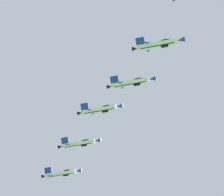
{
  "coord_description": "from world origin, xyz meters",
  "views": [
    {
      "loc": [
        -3.15,
        -2.88,
        1.93
      ],
      "look_at": [
        -16.71,
        99.64,
        125.62
      ],
      "focal_mm": 78.66,
      "sensor_mm": 36.0,
      "label": 1
    }
  ],
  "objects_px": {
    "fighter_jet_right_outer": "(79,144)",
    "fighter_jet_right_wing": "(131,83)",
    "fighter_jet_trail_slot": "(61,173)",
    "fighter_jet_left_wing": "(158,44)",
    "fighter_jet_left_outer": "(100,110)"
  },
  "relations": [
    {
      "from": "fighter_jet_right_outer",
      "to": "fighter_jet_right_wing",
      "type": "bearing_deg",
      "value": 43.77
    },
    {
      "from": "fighter_jet_right_wing",
      "to": "fighter_jet_right_outer",
      "type": "height_order",
      "value": "fighter_jet_right_outer"
    },
    {
      "from": "fighter_jet_right_wing",
      "to": "fighter_jet_right_outer",
      "type": "bearing_deg",
      "value": -136.23
    },
    {
      "from": "fighter_jet_trail_slot",
      "to": "fighter_jet_right_wing",
      "type": "bearing_deg",
      "value": 41.34
    },
    {
      "from": "fighter_jet_right_outer",
      "to": "fighter_jet_left_wing",
      "type": "bearing_deg",
      "value": 42.74
    },
    {
      "from": "fighter_jet_right_wing",
      "to": "fighter_jet_left_outer",
      "type": "height_order",
      "value": "fighter_jet_left_outer"
    },
    {
      "from": "fighter_jet_right_wing",
      "to": "fighter_jet_trail_slot",
      "type": "relative_size",
      "value": 1.0
    },
    {
      "from": "fighter_jet_left_wing",
      "to": "fighter_jet_left_outer",
      "type": "bearing_deg",
      "value": -135.11
    },
    {
      "from": "fighter_jet_right_outer",
      "to": "fighter_jet_left_outer",
      "type": "bearing_deg",
      "value": 38.64
    },
    {
      "from": "fighter_jet_left_wing",
      "to": "fighter_jet_right_wing",
      "type": "bearing_deg",
      "value": -139.44
    },
    {
      "from": "fighter_jet_left_outer",
      "to": "fighter_jet_right_outer",
      "type": "xyz_separation_m",
      "value": [
        -9.71,
        14.79,
        -0.4
      ]
    },
    {
      "from": "fighter_jet_left_wing",
      "to": "fighter_jet_left_outer",
      "type": "height_order",
      "value": "fighter_jet_left_outer"
    },
    {
      "from": "fighter_jet_right_outer",
      "to": "fighter_jet_trail_slot",
      "type": "bearing_deg",
      "value": -143.17
    },
    {
      "from": "fighter_jet_trail_slot",
      "to": "fighter_jet_left_wing",
      "type": "bearing_deg",
      "value": 41.15
    },
    {
      "from": "fighter_jet_right_wing",
      "to": "fighter_jet_left_outer",
      "type": "bearing_deg",
      "value": -130.96
    }
  ]
}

